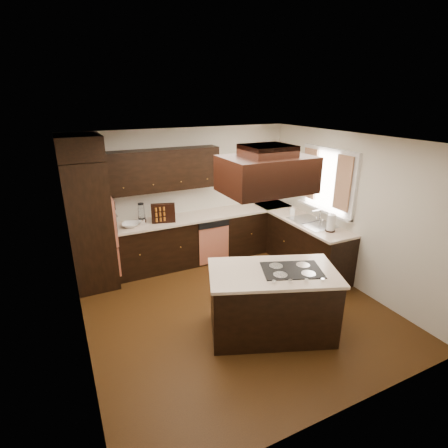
{
  "coord_description": "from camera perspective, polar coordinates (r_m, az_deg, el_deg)",
  "views": [
    {
      "loc": [
        -2.13,
        -3.99,
        3.03
      ],
      "look_at": [
        0.1,
        0.6,
        1.15
      ],
      "focal_mm": 28.0,
      "sensor_mm": 36.0,
      "label": 1
    }
  ],
  "objects": [
    {
      "name": "cooktop",
      "position": [
        4.61,
        11.02,
        -7.39
      ],
      "size": [
        0.88,
        0.74,
        0.01
      ],
      "primitive_type": "cube",
      "rotation": [
        0.0,
        0.0,
        -0.37
      ],
      "color": "black",
      "rests_on": "island_top"
    },
    {
      "name": "base_cabinets_right",
      "position": [
        6.79,
        11.89,
        -2.67
      ],
      "size": [
        0.6,
        2.4,
        0.88
      ],
      "primitive_type": "cube",
      "color": "black",
      "rests_on": "floor"
    },
    {
      "name": "upper_cabinets",
      "position": [
        6.28,
        -9.81,
        8.72
      ],
      "size": [
        2.0,
        0.34,
        0.72
      ],
      "primitive_type": "cube",
      "color": "black",
      "rests_on": "wall_back"
    },
    {
      "name": "countertop_right",
      "position": [
        6.62,
        12.07,
        0.98
      ],
      "size": [
        0.63,
        2.4,
        0.04
      ],
      "primitive_type": "cube",
      "color": "beige",
      "rests_on": "base_cabinets_right"
    },
    {
      "name": "blender_base",
      "position": [
        6.25,
        -13.21,
        0.42
      ],
      "size": [
        0.15,
        0.15,
        0.1
      ],
      "primitive_type": "cylinder",
      "color": "silver",
      "rests_on": "countertop_back"
    },
    {
      "name": "dishwasher_front",
      "position": [
        6.58,
        -1.66,
        -3.42
      ],
      "size": [
        0.6,
        0.05,
        0.72
      ],
      "primitive_type": "cube",
      "color": "#D37356",
      "rests_on": "floor"
    },
    {
      "name": "wall_front",
      "position": [
        3.36,
        19.57,
        -13.14
      ],
      "size": [
        4.2,
        0.02,
        2.5
      ],
      "primitive_type": "cube",
      "color": "beige",
      "rests_on": "ground"
    },
    {
      "name": "window_frame",
      "position": [
        6.34,
        16.55,
        6.8
      ],
      "size": [
        0.06,
        1.32,
        1.12
      ],
      "primitive_type": "cube",
      "color": "white",
      "rests_on": "wall_right"
    },
    {
      "name": "spice_rack",
      "position": [
        6.22,
        -9.89,
        1.75
      ],
      "size": [
        0.42,
        0.21,
        0.34
      ],
      "primitive_type": "cube",
      "rotation": [
        0.0,
        0.0,
        -0.27
      ],
      "color": "black",
      "rests_on": "countertop_back"
    },
    {
      "name": "island_top",
      "position": [
        4.56,
        8.06,
        -7.85
      ],
      "size": [
        1.87,
        1.46,
        0.04
      ],
      "primitive_type": "cube",
      "rotation": [
        0.0,
        0.0,
        -0.37
      ],
      "color": "beige",
      "rests_on": "island"
    },
    {
      "name": "paper_towel",
      "position": [
        6.0,
        17.06,
        0.15
      ],
      "size": [
        0.14,
        0.14,
        0.29
      ],
      "primitive_type": "cylinder",
      "rotation": [
        0.0,
        0.0,
        -0.02
      ],
      "color": "white",
      "rests_on": "countertop_right"
    },
    {
      "name": "base_cabinets_back",
      "position": [
        6.71,
        -4.99,
        -2.59
      ],
      "size": [
        2.93,
        0.6,
        0.88
      ],
      "primitive_type": "cube",
      "color": "black",
      "rests_on": "floor"
    },
    {
      "name": "curtain_left",
      "position": [
        6.0,
        18.83,
        6.31
      ],
      "size": [
        0.02,
        0.34,
        0.9
      ],
      "primitive_type": "cube",
      "color": "#CBB496",
      "rests_on": "wall_right"
    },
    {
      "name": "wall_back",
      "position": [
        6.71,
        -6.44,
        4.69
      ],
      "size": [
        4.2,
        0.02,
        2.5
      ],
      "primitive_type": "cube",
      "color": "beige",
      "rests_on": "ground"
    },
    {
      "name": "wall_right",
      "position": [
        6.09,
        19.87,
        1.98
      ],
      "size": [
        0.02,
        4.2,
        2.5
      ],
      "primitive_type": "cube",
      "color": "beige",
      "rests_on": "ground"
    },
    {
      "name": "floor",
      "position": [
        5.45,
        1.86,
        -13.68
      ],
      "size": [
        4.2,
        4.2,
        0.02
      ],
      "primitive_type": "cube",
      "color": "#4F2E10",
      "rests_on": "ground"
    },
    {
      "name": "oven_column",
      "position": [
        6.04,
        -21.05,
        -0.23
      ],
      "size": [
        0.65,
        0.75,
        2.12
      ],
      "primitive_type": "cube",
      "color": "black",
      "rests_on": "floor"
    },
    {
      "name": "soap_bottle",
      "position": [
        6.68,
        11.07,
        2.23
      ],
      "size": [
        0.11,
        0.11,
        0.18
      ],
      "primitive_type": "imported",
      "rotation": [
        0.0,
        0.0,
        -0.39
      ],
      "color": "white",
      "rests_on": "countertop_right"
    },
    {
      "name": "blender_pitcher",
      "position": [
        6.2,
        -13.34,
        1.98
      ],
      "size": [
        0.13,
        0.13,
        0.26
      ],
      "primitive_type": "cone",
      "color": "silver",
      "rests_on": "blender_base"
    },
    {
      "name": "hood_duct",
      "position": [
        4.15,
        7.11,
        11.81
      ],
      "size": [
        0.55,
        0.5,
        0.13
      ],
      "primitive_type": "cube",
      "color": "black",
      "rests_on": "ceiling"
    },
    {
      "name": "mixing_bowl",
      "position": [
        6.18,
        -15.01,
        -0.14
      ],
      "size": [
        0.37,
        0.37,
        0.07
      ],
      "primitive_type": "imported",
      "rotation": [
        0.0,
        0.0,
        -0.32
      ],
      "color": "white",
      "rests_on": "countertop_back"
    },
    {
      "name": "window_pane",
      "position": [
        6.36,
        16.74,
        6.82
      ],
      "size": [
        0.0,
        1.2,
        1.0
      ],
      "primitive_type": "cube",
      "color": "white",
      "rests_on": "wall_right"
    },
    {
      "name": "curtain_right",
      "position": [
        6.6,
        13.77,
        8.01
      ],
      "size": [
        0.02,
        0.34,
        0.9
      ],
      "primitive_type": "cube",
      "color": "#CBB496",
      "rests_on": "wall_right"
    },
    {
      "name": "wall_left",
      "position": [
        4.37,
        -23.36,
        -5.59
      ],
      "size": [
        0.02,
        4.2,
        2.5
      ],
      "primitive_type": "cube",
      "color": "beige",
      "rests_on": "ground"
    },
    {
      "name": "range_hood",
      "position": [
        4.2,
        6.95,
        8.09
      ],
      "size": [
        1.05,
        0.72,
        0.42
      ],
      "primitive_type": "cube",
      "color": "black",
      "rests_on": "ceiling"
    },
    {
      "name": "wall_oven_face",
      "position": [
        6.05,
        -17.85,
        0.8
      ],
      "size": [
        0.05,
        0.62,
        0.78
      ],
      "primitive_type": "cube",
      "color": "#D37356",
      "rests_on": "oven_column"
    },
    {
      "name": "countertop_back",
      "position": [
        6.53,
        -5.07,
        1.09
      ],
      "size": [
        2.93,
        0.63,
        0.04
      ],
      "primitive_type": "cube",
      "color": "beige",
      "rests_on": "base_cabinets_back"
    },
    {
      "name": "island",
      "position": [
        4.79,
        7.79,
        -12.71
      ],
      "size": [
        1.79,
        1.38,
        0.88
      ],
      "primitive_type": "cube",
      "rotation": [
        0.0,
        0.0,
        -0.37
      ],
      "color": "black",
      "rests_on": "floor"
    },
    {
      "name": "sink_rim",
      "position": [
        6.37,
        14.09,
        0.26
      ],
      "size": [
        0.52,
        0.84,
        0.01
      ],
      "primitive_type": "cube",
      "color": "silver",
      "rests_on": "countertop_right"
    },
    {
      "name": "ceiling",
      "position": [
        4.56,
        2.23,
        13.64
      ],
      "size": [
        4.2,
        4.2,
        0.02
      ],
      "primitive_type": "cube",
      "color": "white",
      "rests_on": "ground"
    }
  ]
}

